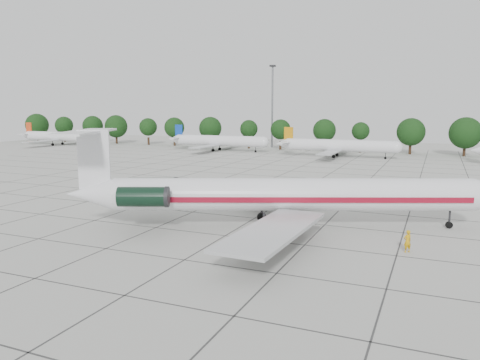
{
  "coord_description": "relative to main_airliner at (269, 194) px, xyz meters",
  "views": [
    {
      "loc": [
        18.73,
        -48.26,
        12.42
      ],
      "look_at": [
        -3.81,
        4.67,
        3.5
      ],
      "focal_mm": 35.0,
      "sensor_mm": 36.0,
      "label": 1
    }
  ],
  "objects": [
    {
      "name": "ground_crew",
      "position": [
        13.81,
        -3.11,
        -2.61
      ],
      "size": [
        0.86,
        0.83,
        1.98
      ],
      "primitive_type": "imported",
      "rotation": [
        0.0,
        0.0,
        3.84
      ],
      "color": "#D2980C",
      "rests_on": "ground"
    },
    {
      "name": "bg_airliner_c",
      "position": [
        -7.38,
        73.24,
        -0.69
      ],
      "size": [
        28.24,
        27.2,
        7.4
      ],
      "color": "silver",
      "rests_on": "ground"
    },
    {
      "name": "apron_joints",
      "position": [
        -2.93,
        18.46,
        -3.59
      ],
      "size": [
        170.0,
        170.0,
        0.02
      ],
      "primitive_type": "cube",
      "color": "#383838",
      "rests_on": "ground"
    },
    {
      "name": "bg_airliner_a",
      "position": [
        -100.74,
        74.98,
        -0.69
      ],
      "size": [
        28.24,
        27.2,
        7.4
      ],
      "color": "silver",
      "rests_on": "ground"
    },
    {
      "name": "ground",
      "position": [
        -2.93,
        3.46,
        -3.6
      ],
      "size": [
        260.0,
        260.0,
        0.0
      ],
      "primitive_type": "plane",
      "color": "#BABBB3",
      "rests_on": "ground"
    },
    {
      "name": "main_airliner",
      "position": [
        0.0,
        0.0,
        0.0
      ],
      "size": [
        41.87,
        31.56,
        10.2
      ],
      "rotation": [
        0.0,
        0.0,
        0.39
      ],
      "color": "silver",
      "rests_on": "ground"
    },
    {
      "name": "floodlight_mast",
      "position": [
        -32.93,
        95.46,
        10.68
      ],
      "size": [
        1.6,
        1.6,
        25.45
      ],
      "color": "slate",
      "rests_on": "ground"
    },
    {
      "name": "bg_airliner_b",
      "position": [
        -42.77,
        77.1,
        -0.69
      ],
      "size": [
        28.24,
        27.2,
        7.4
      ],
      "color": "silver",
      "rests_on": "ground"
    },
    {
      "name": "tree_line",
      "position": [
        -14.61,
        88.46,
        2.38
      ],
      "size": [
        249.86,
        8.44,
        10.22
      ],
      "color": "#332114",
      "rests_on": "ground"
    }
  ]
}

